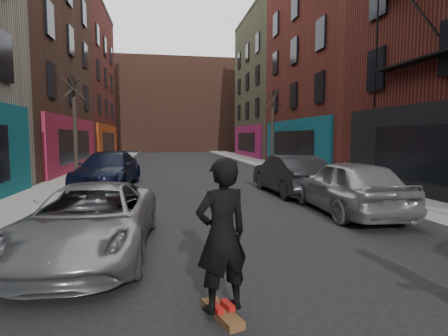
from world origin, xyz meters
name	(u,v)px	position (x,y,z in m)	size (l,w,h in m)	color
sidewalk_left	(110,163)	(-6.25, 30.00, 0.07)	(2.50, 84.00, 0.13)	gray
sidewalk_right	(252,161)	(6.25, 30.00, 0.07)	(2.50, 84.00, 0.13)	gray
building_far	(174,107)	(0.00, 56.00, 7.00)	(40.00, 10.00, 14.00)	#47281E
tree_left_far	(75,115)	(-6.20, 18.00, 3.38)	(2.00, 2.00, 6.50)	black
tree_right_far	(272,120)	(6.20, 24.00, 3.53)	(2.00, 2.00, 6.80)	black
parked_left_far	(91,220)	(-3.20, 6.09, 0.68)	(2.24, 4.86, 1.35)	gray
parked_left_end	(108,169)	(-4.27, 15.51, 0.80)	(2.24, 5.52, 1.60)	black
parked_right_far	(347,186)	(3.63, 8.58, 0.82)	(1.94, 4.82, 1.64)	#909398
parked_right_end	(289,174)	(3.20, 12.31, 0.78)	(1.65, 4.74, 1.56)	black
skateboard	(222,313)	(-1.08, 3.23, 0.05)	(0.22, 0.80, 0.10)	brown
skateboarder	(222,235)	(-1.08, 3.23, 1.07)	(0.71, 0.46, 1.94)	black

